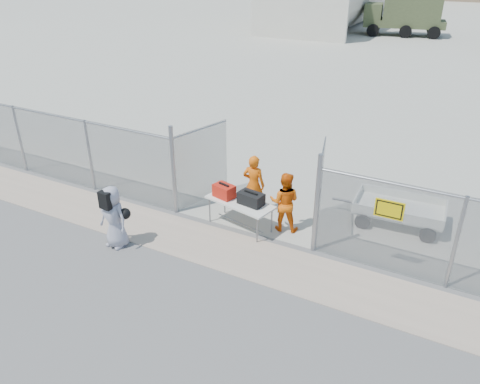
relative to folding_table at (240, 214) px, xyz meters
The scene contains 12 objects.
ground 2.16m from the folding_table, 88.27° to the right, with size 160.00×160.00×0.00m, color #585757.
tarmac_inside 39.88m from the folding_table, 89.91° to the left, with size 160.00×80.00×0.01m, color #A7A696.
dirt_strip 1.18m from the folding_table, 86.74° to the right, with size 44.00×1.60×0.01m, color tan.
chain_link_fence 0.73m from the folding_table, 62.42° to the right, with size 40.00×0.20×2.20m, color gray, non-canonical shape.
folding_table is the anchor object (origin of this frame).
orange_bag 0.73m from the folding_table, behind, with size 0.54×0.36×0.34m, color red.
black_duffel 0.62m from the folding_table, ahead, with size 0.64×0.37×0.31m, color black.
security_worker_left 0.98m from the folding_table, 92.76° to the left, with size 0.62×0.41×1.70m, color #E35B09.
security_worker_right 1.20m from the folding_table, 23.07° to the left, with size 0.78×0.60×1.59m, color #E35B09.
visitor 3.16m from the folding_table, 136.34° to the right, with size 0.78×0.51×1.59m, color #9797A4.
utility_trailer 4.18m from the folding_table, 30.51° to the left, with size 2.94×1.51×0.71m, color silver, non-canonical shape.
military_truck 35.36m from the folding_table, 94.11° to the left, with size 6.74×2.49×3.21m, color #444E2D, non-canonical shape.
Camera 1 is at (4.86, -7.17, 6.39)m, focal length 35.00 mm.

